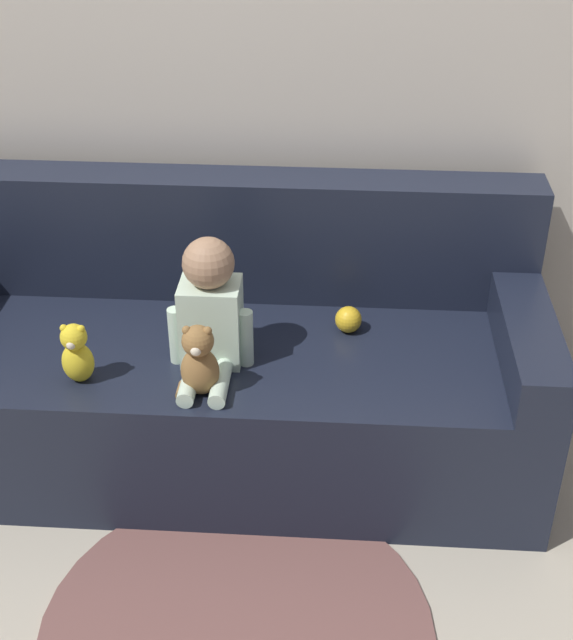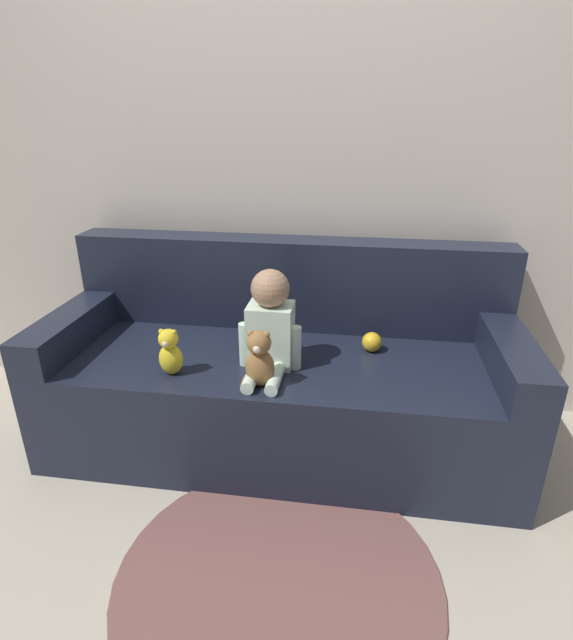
% 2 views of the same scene
% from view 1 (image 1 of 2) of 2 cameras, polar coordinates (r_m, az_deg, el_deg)
% --- Properties ---
extents(ground_plane, '(12.00, 12.00, 0.00)m').
position_cam_1_polar(ground_plane, '(3.17, -3.72, -8.34)').
color(ground_plane, '#B7AD99').
extents(wall_back, '(8.00, 0.05, 2.60)m').
position_cam_1_polar(wall_back, '(3.00, -3.42, 17.50)').
color(wall_back, beige).
rests_on(wall_back, ground_plane).
extents(couch, '(2.06, 0.81, 0.90)m').
position_cam_1_polar(couch, '(3.01, -3.81, -3.05)').
color(couch, black).
rests_on(couch, ground_plane).
extents(person_baby, '(0.26, 0.34, 0.41)m').
position_cam_1_polar(person_baby, '(2.69, -4.92, 0.61)').
color(person_baby, silver).
rests_on(person_baby, couch).
extents(teddy_bear_brown, '(0.14, 0.11, 0.24)m').
position_cam_1_polar(teddy_bear_brown, '(2.59, -5.60, -2.73)').
color(teddy_bear_brown, olive).
rests_on(teddy_bear_brown, couch).
extents(plush_toy_side, '(0.10, 0.09, 0.20)m').
position_cam_1_polar(plush_toy_side, '(2.71, -13.29, -2.09)').
color(plush_toy_side, yellow).
rests_on(plush_toy_side, couch).
extents(toy_ball, '(0.09, 0.09, 0.09)m').
position_cam_1_polar(toy_ball, '(2.91, 3.98, 0.04)').
color(toy_ball, gold).
rests_on(toy_ball, couch).
extents(floor_rug, '(1.10, 1.10, 0.01)m').
position_cam_1_polar(floor_rug, '(2.63, -3.19, -19.14)').
color(floor_rug, brown).
rests_on(floor_rug, ground_plane).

